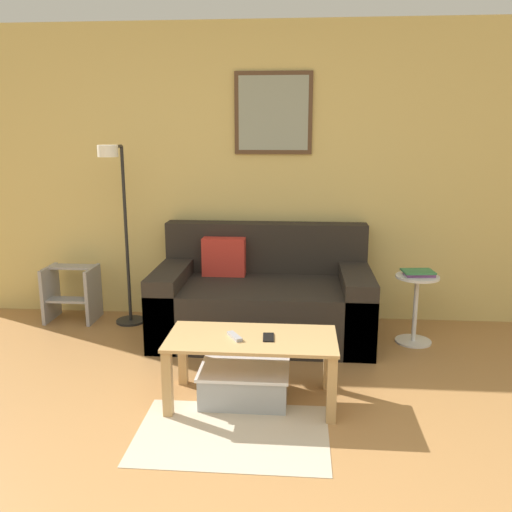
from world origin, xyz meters
TOP-DOWN VIEW (x-y plane):
  - wall_back at (0.00, 3.03)m, footprint 5.60×0.09m
  - area_rug at (0.06, 0.98)m, footprint 1.07×0.71m
  - couch at (0.12, 2.53)m, footprint 1.72×0.96m
  - coffee_table at (0.13, 1.37)m, footprint 1.03×0.50m
  - storage_bin at (0.08, 1.41)m, footprint 0.56×0.44m
  - floor_lamp at (-1.07, 2.58)m, footprint 0.26×0.53m
  - side_table at (1.34, 2.45)m, footprint 0.34×0.34m
  - book_stack at (1.35, 2.47)m, footprint 0.26×0.20m
  - remote_control at (0.03, 1.35)m, footprint 0.11×0.15m
  - cell_phone at (0.23, 1.37)m, footprint 0.07×0.14m
  - step_stool at (-1.60, 2.75)m, footprint 0.43×0.34m

SIDE VIEW (x-z plane):
  - area_rug at x=0.06m, z-range 0.00..0.01m
  - storage_bin at x=0.08m, z-range 0.00..0.22m
  - step_stool at x=-1.60m, z-range 0.02..0.50m
  - couch at x=0.12m, z-range -0.14..0.75m
  - side_table at x=1.34m, z-range 0.05..0.61m
  - coffee_table at x=0.13m, z-range 0.13..0.56m
  - cell_phone at x=0.23m, z-range 0.43..0.44m
  - remote_control at x=0.03m, z-range 0.43..0.45m
  - book_stack at x=1.35m, z-range 0.55..0.59m
  - floor_lamp at x=-1.07m, z-range 0.15..1.70m
  - wall_back at x=0.00m, z-range 0.01..2.56m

